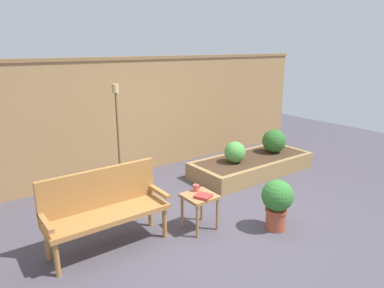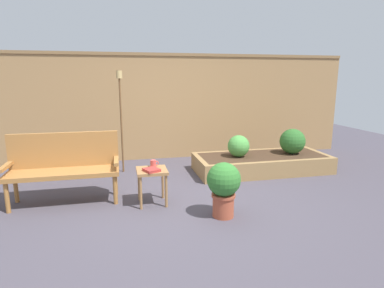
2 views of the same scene
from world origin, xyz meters
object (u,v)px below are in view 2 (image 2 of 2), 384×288
object	(u,v)px
cup_on_table	(153,163)
shrub_near_bench	(239,146)
book_on_table	(152,170)
tiki_torch	(120,104)
side_table	(152,175)
garden_bench	(64,163)
shrub_far_corner	(292,141)
potted_boxwood	(224,185)

from	to	relation	value
cup_on_table	shrub_near_bench	world-z (taller)	shrub_near_bench
book_on_table	tiki_torch	distance (m)	1.88
side_table	shrub_near_bench	size ratio (longest dim) A/B	1.25
garden_bench	book_on_table	size ratio (longest dim) A/B	7.47
shrub_far_corner	book_on_table	bearing A→B (deg)	-156.60
shrub_near_bench	shrub_far_corner	size ratio (longest dim) A/B	0.83
cup_on_table	tiki_torch	size ratio (longest dim) A/B	0.06
shrub_near_bench	tiki_torch	size ratio (longest dim) A/B	0.21
side_table	potted_boxwood	xyz separation A→B (m)	(0.80, -0.61, 0.00)
shrub_near_bench	side_table	bearing A→B (deg)	-146.64
garden_bench	side_table	distance (m)	1.21
potted_boxwood	cup_on_table	bearing A→B (deg)	136.22
book_on_table	shrub_near_bench	size ratio (longest dim) A/B	0.50
cup_on_table	potted_boxwood	world-z (taller)	potted_boxwood
garden_bench	book_on_table	xyz separation A→B (m)	(1.14, -0.46, -0.05)
potted_boxwood	shrub_far_corner	distance (m)	2.53
garden_bench	side_table	size ratio (longest dim) A/B	3.00
side_table	shrub_far_corner	distance (m)	2.90
cup_on_table	book_on_table	bearing A→B (deg)	-102.62
garden_bench	cup_on_table	bearing A→B (deg)	-11.29
shrub_near_bench	tiki_torch	bearing A→B (deg)	165.00
book_on_table	tiki_torch	world-z (taller)	tiki_torch
garden_bench	book_on_table	distance (m)	1.22
garden_bench	tiki_torch	distance (m)	1.62
side_table	cup_on_table	world-z (taller)	cup_on_table
garden_bench	tiki_torch	xyz separation A→B (m)	(0.78, 1.25, 0.67)
side_table	potted_boxwood	size ratio (longest dim) A/B	0.70
garden_bench	cup_on_table	xyz separation A→B (m)	(1.19, -0.24, -0.02)
tiki_torch	cup_on_table	bearing A→B (deg)	-74.89
book_on_table	side_table	bearing A→B (deg)	58.40
side_table	shrub_near_bench	xyz separation A→B (m)	(1.64, 1.08, 0.10)
garden_bench	potted_boxwood	xyz separation A→B (m)	(1.95, -0.97, -0.14)
potted_boxwood	shrub_far_corner	bearing A→B (deg)	41.83
garden_bench	book_on_table	bearing A→B (deg)	-21.83
potted_boxwood	tiki_torch	distance (m)	2.64
side_table	shrub_near_bench	bearing A→B (deg)	33.36
shrub_far_corner	garden_bench	bearing A→B (deg)	-169.47
shrub_near_bench	shrub_far_corner	world-z (taller)	shrub_far_corner
side_table	shrub_far_corner	size ratio (longest dim) A/B	1.04
book_on_table	shrub_far_corner	bearing A→B (deg)	-0.87
side_table	garden_bench	bearing A→B (deg)	162.33
garden_bench	shrub_far_corner	distance (m)	3.90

